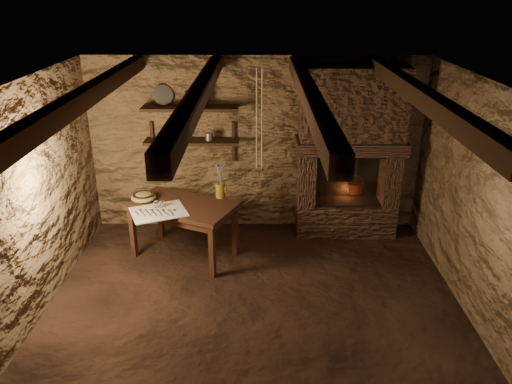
{
  "coord_description": "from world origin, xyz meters",
  "views": [
    {
      "loc": [
        0.05,
        -4.53,
        3.24
      ],
      "look_at": [
        0.01,
        0.9,
        0.97
      ],
      "focal_mm": 35.0,
      "sensor_mm": 36.0,
      "label": 1
    }
  ],
  "objects_px": {
    "stoneware_jug": "(220,184)",
    "red_pot": "(355,187)",
    "wooden_bowl": "(144,197)",
    "iron_stockpot": "(195,100)",
    "work_table": "(184,228)"
  },
  "relations": [
    {
      "from": "wooden_bowl",
      "to": "iron_stockpot",
      "type": "relative_size",
      "value": 1.28
    },
    {
      "from": "wooden_bowl",
      "to": "iron_stockpot",
      "type": "bearing_deg",
      "value": 44.99
    },
    {
      "from": "stoneware_jug",
      "to": "iron_stockpot",
      "type": "relative_size",
      "value": 1.79
    },
    {
      "from": "work_table",
      "to": "wooden_bowl",
      "type": "relative_size",
      "value": 4.66
    },
    {
      "from": "iron_stockpot",
      "to": "red_pot",
      "type": "xyz_separation_m",
      "value": [
        2.13,
        -0.12,
        -1.17
      ]
    },
    {
      "from": "wooden_bowl",
      "to": "iron_stockpot",
      "type": "xyz_separation_m",
      "value": [
        0.63,
        0.63,
        1.1
      ]
    },
    {
      "from": "stoneware_jug",
      "to": "iron_stockpot",
      "type": "height_order",
      "value": "iron_stockpot"
    },
    {
      "from": "red_pot",
      "to": "iron_stockpot",
      "type": "bearing_deg",
      "value": 176.77
    },
    {
      "from": "stoneware_jug",
      "to": "wooden_bowl",
      "type": "height_order",
      "value": "stoneware_jug"
    },
    {
      "from": "red_pot",
      "to": "work_table",
      "type": "bearing_deg",
      "value": -164.38
    },
    {
      "from": "stoneware_jug",
      "to": "red_pot",
      "type": "height_order",
      "value": "same"
    },
    {
      "from": "work_table",
      "to": "iron_stockpot",
      "type": "distance_m",
      "value": 1.66
    },
    {
      "from": "stoneware_jug",
      "to": "red_pot",
      "type": "xyz_separation_m",
      "value": [
        1.79,
        0.41,
        -0.21
      ]
    },
    {
      "from": "stoneware_jug",
      "to": "wooden_bowl",
      "type": "bearing_deg",
      "value": 172.5
    },
    {
      "from": "work_table",
      "to": "red_pot",
      "type": "bearing_deg",
      "value": 39.79
    }
  ]
}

